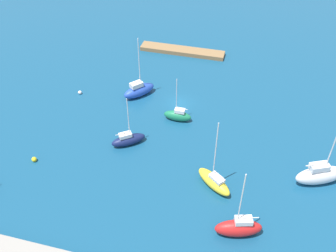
{
  "coord_description": "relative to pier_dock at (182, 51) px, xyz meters",
  "views": [
    {
      "loc": [
        -12.56,
        56.53,
        43.4
      ],
      "look_at": [
        0.0,
        8.55,
        1.5
      ],
      "focal_mm": 41.77,
      "sensor_mm": 36.0,
      "label": 1
    }
  ],
  "objects": [
    {
      "name": "mooring_buoy_white",
      "position": [
        15.3,
        20.29,
        -0.1
      ],
      "size": [
        0.69,
        0.69,
        0.69
      ],
      "primitive_type": "sphere",
      "color": "white",
      "rests_on": "water"
    },
    {
      "name": "sailboat_navy_mid_basin",
      "position": [
        1.75,
        31.23,
        0.53
      ],
      "size": [
        5.62,
        4.83,
        9.01
      ],
      "rotation": [
        0.0,
        0.0,
        3.78
      ],
      "color": "#141E4C",
      "rests_on": "water"
    },
    {
      "name": "sailboat_white_by_breakwater",
      "position": [
        -27.89,
        32.02,
        1.17
      ],
      "size": [
        7.8,
        5.3,
        14.85
      ],
      "rotation": [
        0.0,
        0.0,
        3.58
      ],
      "color": "white",
      "rests_on": "water"
    },
    {
      "name": "water",
      "position": [
        -3.8,
        18.4,
        -0.45
      ],
      "size": [
        160.0,
        160.0,
        0.0
      ],
      "primitive_type": "plane",
      "color": "navy",
      "rests_on": "ground"
    },
    {
      "name": "sailboat_blue_center_basin",
      "position": [
        4.21,
        17.9,
        0.82
      ],
      "size": [
        5.88,
        6.35,
        11.85
      ],
      "rotation": [
        0.0,
        0.0,
        4.01
      ],
      "color": "#2347B2",
      "rests_on": "water"
    },
    {
      "name": "sailboat_green_off_beacon",
      "position": [
        -4.56,
        23.17,
        0.56
      ],
      "size": [
        4.85,
        1.75,
        8.47
      ],
      "rotation": [
        0.0,
        0.0,
        6.28
      ],
      "color": "#19724C",
      "rests_on": "water"
    },
    {
      "name": "sailboat_red_lone_north",
      "position": [
        -17.57,
        43.93,
        0.9
      ],
      "size": [
        6.43,
        3.7,
        11.32
      ],
      "rotation": [
        0.0,
        0.0,
        0.29
      ],
      "color": "red",
      "rests_on": "water"
    },
    {
      "name": "pier_dock",
      "position": [
        0.0,
        0.0,
        0.0
      ],
      "size": [
        18.6,
        3.11,
        0.89
      ],
      "primitive_type": "cube",
      "color": "olive",
      "rests_on": "ground"
    },
    {
      "name": "sailboat_yellow_east_end",
      "position": [
        -13.21,
        36.7,
        0.62
      ],
      "size": [
        6.17,
        5.46,
        11.77
      ],
      "rotation": [
        0.0,
        0.0,
        5.62
      ],
      "color": "yellow",
      "rests_on": "water"
    },
    {
      "name": "mooring_buoy_yellow",
      "position": [
        14.61,
        38.69,
        -0.06
      ],
      "size": [
        0.78,
        0.78,
        0.78
      ],
      "primitive_type": "sphere",
      "color": "yellow",
      "rests_on": "water"
    }
  ]
}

